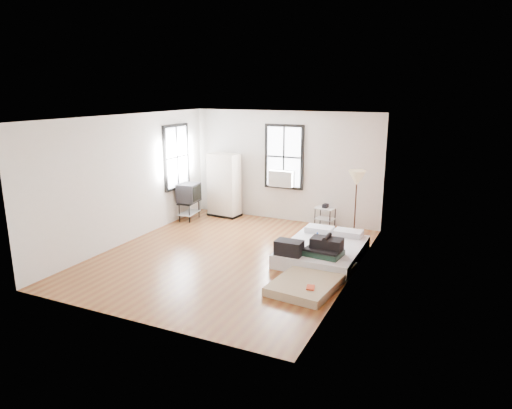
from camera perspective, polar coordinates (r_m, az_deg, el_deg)
The scene contains 8 objects.
ground at distance 9.41m, azimuth -3.26°, elevation -6.41°, with size 6.00×6.00×0.00m, color brown.
room_shell at distance 9.17m, azimuth -1.07°, elevation 4.32°, with size 5.02×6.02×2.80m.
mattress_main at distance 9.32m, azimuth 8.26°, elevation -5.59°, with size 1.50×2.03×0.65m.
mattress_bare at distance 8.33m, azimuth 7.43°, elevation -8.43°, with size 1.18×1.97×0.41m.
wardrobe at distance 12.15m, azimuth -4.00°, elevation 2.41°, with size 0.89×0.57×1.68m.
side_table at distance 11.28m, azimuth 8.65°, elevation -0.93°, with size 0.50×0.43×0.60m.
floor_lamp at distance 9.84m, azimuth 12.48°, elevation 2.77°, with size 0.35×0.35×1.66m.
tv_stand at distance 11.90m, azimuth -8.39°, elevation 1.30°, with size 0.54×0.72×0.96m.
Camera 1 is at (4.18, -7.76, 3.31)m, focal length 32.00 mm.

